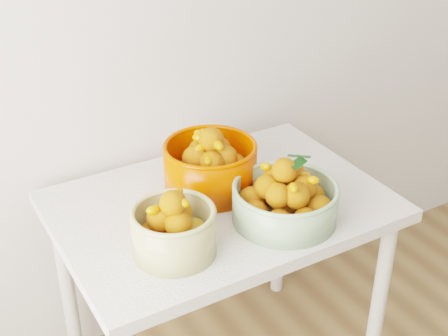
% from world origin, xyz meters
% --- Properties ---
extents(table, '(1.00, 0.70, 0.75)m').
position_xyz_m(table, '(-0.35, 1.60, 0.65)').
color(table, silver).
rests_on(table, ground).
extents(bowl_cream, '(0.28, 0.28, 0.20)m').
position_xyz_m(bowl_cream, '(-0.59, 1.44, 0.82)').
color(bowl_cream, tan).
rests_on(bowl_cream, table).
extents(bowl_green, '(0.38, 0.38, 0.20)m').
position_xyz_m(bowl_green, '(-0.24, 1.42, 0.82)').
color(bowl_green, '#8EB284').
rests_on(bowl_green, table).
extents(bowl_orange, '(0.34, 0.34, 0.21)m').
position_xyz_m(bowl_orange, '(-0.34, 1.68, 0.83)').
color(bowl_orange, '#EB3700').
rests_on(bowl_orange, table).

